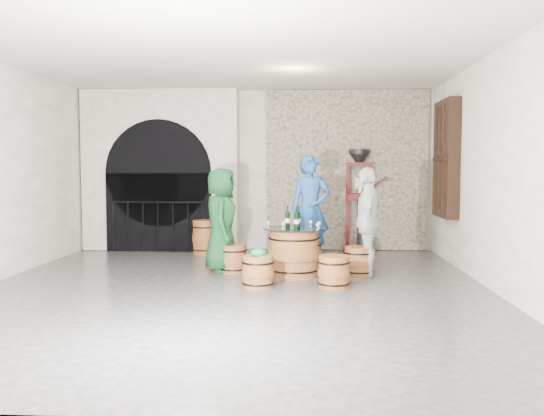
# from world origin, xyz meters

# --- Properties ---
(ground) EXTENTS (8.00, 8.00, 0.00)m
(ground) POSITION_xyz_m (0.00, 0.00, 0.00)
(ground) COLOR #29292B
(ground) RESTS_ON ground
(wall_back) EXTENTS (8.00, 0.00, 8.00)m
(wall_back) POSITION_xyz_m (0.00, 4.00, 1.60)
(wall_back) COLOR silver
(wall_back) RESTS_ON ground
(wall_front) EXTENTS (8.00, 0.00, 8.00)m
(wall_front) POSITION_xyz_m (0.00, -4.00, 1.60)
(wall_front) COLOR silver
(wall_front) RESTS_ON ground
(wall_right) EXTENTS (0.00, 8.00, 8.00)m
(wall_right) POSITION_xyz_m (3.50, 0.00, 1.60)
(wall_right) COLOR silver
(wall_right) RESTS_ON ground
(ceiling) EXTENTS (8.00, 8.00, 0.00)m
(ceiling) POSITION_xyz_m (0.00, 0.00, 3.20)
(ceiling) COLOR beige
(ceiling) RESTS_ON wall_back
(stone_facing_panel) EXTENTS (3.20, 0.12, 3.18)m
(stone_facing_panel) POSITION_xyz_m (1.80, 3.94, 1.60)
(stone_facing_panel) COLOR #A39682
(stone_facing_panel) RESTS_ON ground
(arched_opening) EXTENTS (3.10, 0.60, 3.19)m
(arched_opening) POSITION_xyz_m (-1.90, 3.74, 1.58)
(arched_opening) COLOR silver
(arched_opening) RESTS_ON ground
(shuttered_window) EXTENTS (0.23, 1.10, 2.00)m
(shuttered_window) POSITION_xyz_m (3.38, 2.40, 1.80)
(shuttered_window) COLOR black
(shuttered_window) RESTS_ON wall_right
(barrel_table) EXTENTS (0.96, 0.96, 0.74)m
(barrel_table) POSITION_xyz_m (0.82, 1.06, 0.37)
(barrel_table) COLOR brown
(barrel_table) RESTS_ON ground
(barrel_stool_left) EXTENTS (0.45, 0.45, 0.44)m
(barrel_stool_left) POSITION_xyz_m (-0.15, 1.30, 0.22)
(barrel_stool_left) COLOR brown
(barrel_stool_left) RESTS_ON ground
(barrel_stool_far) EXTENTS (0.45, 0.45, 0.44)m
(barrel_stool_far) POSITION_xyz_m (1.04, 2.03, 0.22)
(barrel_stool_far) COLOR brown
(barrel_stool_far) RESTS_ON ground
(barrel_stool_right) EXTENTS (0.45, 0.45, 0.44)m
(barrel_stool_right) POSITION_xyz_m (1.81, 1.18, 0.22)
(barrel_stool_right) COLOR brown
(barrel_stool_right) RESTS_ON ground
(barrel_stool_near_right) EXTENTS (0.45, 0.45, 0.44)m
(barrel_stool_near_right) POSITION_xyz_m (1.38, 0.24, 0.22)
(barrel_stool_near_right) COLOR brown
(barrel_stool_near_right) RESTS_ON ground
(barrel_stool_near_left) EXTENTS (0.45, 0.45, 0.44)m
(barrel_stool_near_left) POSITION_xyz_m (0.34, 0.19, 0.22)
(barrel_stool_near_left) COLOR brown
(barrel_stool_near_left) RESTS_ON ground
(green_cap) EXTENTS (0.24, 0.20, 0.11)m
(green_cap) POSITION_xyz_m (0.35, 0.18, 0.48)
(green_cap) COLOR #0D9143
(green_cap) RESTS_ON barrel_stool_near_left
(person_green) EXTENTS (0.61, 0.86, 1.64)m
(person_green) POSITION_xyz_m (-0.34, 1.35, 0.82)
(person_green) COLOR #103B1C
(person_green) RESTS_ON ground
(person_blue) EXTENTS (0.74, 0.55, 1.87)m
(person_blue) POSITION_xyz_m (1.07, 2.19, 0.93)
(person_blue) COLOR #1C509B
(person_blue) RESTS_ON ground
(person_white) EXTENTS (0.59, 1.03, 1.66)m
(person_white) POSITION_xyz_m (1.94, 1.19, 0.83)
(person_white) COLOR silver
(person_white) RESTS_ON ground
(wine_bottle_left) EXTENTS (0.08, 0.08, 0.32)m
(wine_bottle_left) POSITION_xyz_m (0.72, 1.16, 0.87)
(wine_bottle_left) COLOR black
(wine_bottle_left) RESTS_ON barrel_table
(wine_bottle_center) EXTENTS (0.08, 0.08, 0.32)m
(wine_bottle_center) POSITION_xyz_m (0.85, 1.00, 0.87)
(wine_bottle_center) COLOR black
(wine_bottle_center) RESTS_ON barrel_table
(wine_bottle_right) EXTENTS (0.08, 0.08, 0.32)m
(wine_bottle_right) POSITION_xyz_m (0.88, 1.17, 0.87)
(wine_bottle_right) COLOR black
(wine_bottle_right) RESTS_ON barrel_table
(tasting_glass_a) EXTENTS (0.05, 0.05, 0.10)m
(tasting_glass_a) POSITION_xyz_m (0.66, 0.90, 0.79)
(tasting_glass_a) COLOR #BA6A24
(tasting_glass_a) RESTS_ON barrel_table
(tasting_glass_b) EXTENTS (0.05, 0.05, 0.10)m
(tasting_glass_b) POSITION_xyz_m (1.19, 1.05, 0.79)
(tasting_glass_b) COLOR #BA6A24
(tasting_glass_b) RESTS_ON barrel_table
(tasting_glass_c) EXTENTS (0.05, 0.05, 0.10)m
(tasting_glass_c) POSITION_xyz_m (0.67, 1.22, 0.79)
(tasting_glass_c) COLOR #BA6A24
(tasting_glass_c) RESTS_ON barrel_table
(tasting_glass_d) EXTENTS (0.05, 0.05, 0.10)m
(tasting_glass_d) POSITION_xyz_m (1.07, 1.24, 0.79)
(tasting_glass_d) COLOR #BA6A24
(tasting_glass_d) RESTS_ON barrel_table
(tasting_glass_e) EXTENTS (0.05, 0.05, 0.10)m
(tasting_glass_e) POSITION_xyz_m (1.17, 0.81, 0.79)
(tasting_glass_e) COLOR #BA6A24
(tasting_glass_e) RESTS_ON barrel_table
(tasting_glass_f) EXTENTS (0.05, 0.05, 0.10)m
(tasting_glass_f) POSITION_xyz_m (0.42, 1.11, 0.79)
(tasting_glass_f) COLOR #BA6A24
(tasting_glass_f) RESTS_ON barrel_table
(side_barrel) EXTENTS (0.49, 0.49, 0.65)m
(side_barrel) POSITION_xyz_m (-0.93, 3.17, 0.32)
(side_barrel) COLOR brown
(side_barrel) RESTS_ON ground
(corking_press) EXTENTS (0.84, 0.51, 2.01)m
(corking_press) POSITION_xyz_m (2.03, 3.70, 1.17)
(corking_press) COLOR #540E0E
(corking_press) RESTS_ON ground
(control_box) EXTENTS (0.18, 0.10, 0.22)m
(control_box) POSITION_xyz_m (2.05, 3.86, 1.35)
(control_box) COLOR silver
(control_box) RESTS_ON wall_back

